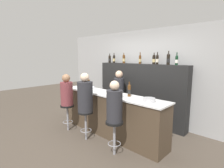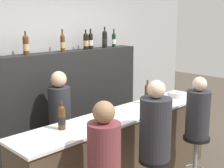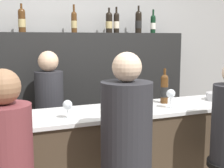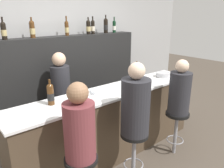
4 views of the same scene
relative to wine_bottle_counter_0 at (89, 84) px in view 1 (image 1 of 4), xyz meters
The scene contains 25 objects.
ground_plane 1.46m from the wine_bottle_counter_0, 21.63° to the right, with size 16.00×16.00×0.00m, color #4C4238.
wall_back 1.63m from the wine_bottle_counter_0, 57.43° to the left, with size 6.40×0.05×2.60m.
bar_counter 1.07m from the wine_bottle_counter_0, ahead, with size 2.95×0.56×1.00m.
back_bar_cabinet 1.46m from the wine_bottle_counter_0, 52.57° to the left, with size 2.77×0.28×1.65m.
wine_bottle_counter_0 is the anchor object (origin of this frame).
wine_bottle_counter_1 1.40m from the wine_bottle_counter_0, ahead, with size 0.07×0.07×0.32m.
wine_bottle_backbar_0 1.35m from the wine_bottle_counter_0, 105.34° to the left, with size 0.08×0.08×0.29m.
wine_bottle_backbar_1 1.32m from the wine_bottle_counter_0, 95.88° to the left, with size 0.07×0.07×0.31m.
wine_bottle_backbar_2 1.34m from the wine_bottle_counter_0, 75.88° to the left, with size 0.08×0.08×0.31m.
wine_bottle_backbar_3 1.57m from the wine_bottle_counter_0, 52.62° to the left, with size 0.07×0.07×0.32m.
wine_bottle_backbar_4 1.85m from the wine_bottle_counter_0, 41.06° to the left, with size 0.08×0.08×0.30m.
wine_bottle_backbar_5 1.92m from the wine_bottle_counter_0, 39.03° to the left, with size 0.07×0.07×0.31m.
wine_bottle_backbar_6 2.15m from the wine_bottle_counter_0, 33.73° to the left, with size 0.08×0.08×0.34m.
wine_bottle_backbar_7 2.32m from the wine_bottle_counter_0, 30.73° to the left, with size 0.07×0.07×0.30m.
wine_glass_0 0.48m from the wine_bottle_counter_0, 24.75° to the right, with size 0.07×0.07×0.14m.
wine_glass_1 1.35m from the wine_bottle_counter_0, ahead, with size 0.08×0.08×0.16m.
metal_bowl 1.95m from the wine_bottle_counter_0, ahead, with size 0.23×0.23×0.07m.
tasting_menu 0.87m from the wine_bottle_counter_0, 13.02° to the right, with size 0.21×0.30×0.00m.
bar_stool_left 0.91m from the wine_bottle_counter_0, 92.65° to the right, with size 0.33×0.33×0.66m.
guest_seated_left 0.68m from the wine_bottle_counter_0, 92.65° to the right, with size 0.30×0.30×0.77m.
bar_stool_middle 1.15m from the wine_bottle_counter_0, 43.08° to the right, with size 0.33×0.33×0.66m.
guest_seated_middle 0.98m from the wine_bottle_counter_0, 43.08° to the right, with size 0.33×0.33×0.85m.
bar_stool_right 1.82m from the wine_bottle_counter_0, 22.78° to the right, with size 0.33×0.33×0.66m.
guest_seated_right 1.72m from the wine_bottle_counter_0, 22.78° to the right, with size 0.29×0.29×0.77m.
bartender 0.96m from the wine_bottle_counter_0, 56.00° to the left, with size 0.29×0.29×1.46m.
Camera 1 is at (2.82, -2.59, 1.86)m, focal length 28.00 mm.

